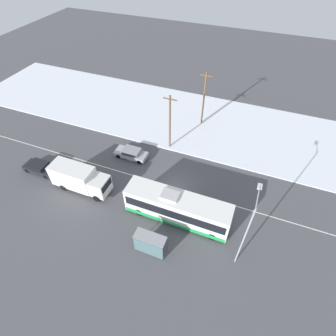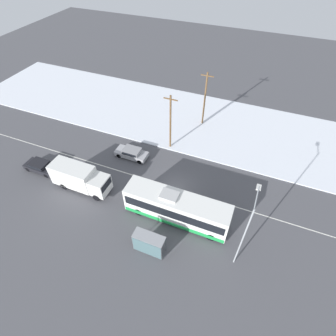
{
  "view_description": "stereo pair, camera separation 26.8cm",
  "coord_description": "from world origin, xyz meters",
  "views": [
    {
      "loc": [
        6.6,
        -19.23,
        23.93
      ],
      "look_at": [
        -1.55,
        1.54,
        1.4
      ],
      "focal_mm": 28.0,
      "sensor_mm": 36.0,
      "label": 1
    },
    {
      "loc": [
        6.85,
        -19.13,
        23.93
      ],
      "look_at": [
        -1.55,
        1.54,
        1.4
      ],
      "focal_mm": 28.0,
      "sensor_mm": 36.0,
      "label": 2
    }
  ],
  "objects": [
    {
      "name": "box_truck",
      "position": [
        -10.36,
        -4.01,
        1.73
      ],
      "size": [
        6.99,
        2.3,
        3.15
      ],
      "color": "silver",
      "rests_on": "ground_plane"
    },
    {
      "name": "utility_pole_roadside",
      "position": [
        -3.37,
        6.82,
        4.18
      ],
      "size": [
        1.8,
        0.24,
        7.98
      ],
      "color": "brown",
      "rests_on": "ground_plane"
    },
    {
      "name": "ground_plane",
      "position": [
        0.0,
        0.0,
        0.0
      ],
      "size": [
        120.0,
        120.0,
        0.0
      ],
      "primitive_type": "plane",
      "color": "#4C4C51"
    },
    {
      "name": "sedan_car",
      "position": [
        -7.35,
        2.98,
        0.73
      ],
      "size": [
        4.36,
        1.8,
        1.33
      ],
      "rotation": [
        0.0,
        0.0,
        3.14
      ],
      "color": "#9E9EA3",
      "rests_on": "ground_plane"
    },
    {
      "name": "streetlamp",
      "position": [
        8.43,
        -5.94,
        5.25
      ],
      "size": [
        0.36,
        2.83,
        8.4
      ],
      "color": "#9EA3A8",
      "rests_on": "ground_plane"
    },
    {
      "name": "lane_marking_center",
      "position": [
        0.0,
        0.0,
        0.0
      ],
      "size": [
        60.0,
        0.12,
        0.0
      ],
      "color": "silver",
      "rests_on": "ground_plane"
    },
    {
      "name": "pedestrian_at_stop",
      "position": [
        0.24,
        -7.44,
        0.99
      ],
      "size": [
        0.58,
        0.26,
        1.62
      ],
      "color": "#23232D",
      "rests_on": "ground_plane"
    },
    {
      "name": "parked_car_near_truck",
      "position": [
        -16.83,
        -3.56,
        0.73
      ],
      "size": [
        4.2,
        1.8,
        1.31
      ],
      "color": "black",
      "rests_on": "ground_plane"
    },
    {
      "name": "utility_pole_snowlot",
      "position": [
        -0.86,
        13.83,
        4.31
      ],
      "size": [
        1.8,
        0.24,
        8.24
      ],
      "color": "brown",
      "rests_on": "ground_plane"
    },
    {
      "name": "snow_lot",
      "position": [
        0.0,
        14.01,
        0.06
      ],
      "size": [
        80.0,
        15.73,
        0.12
      ],
      "color": "silver",
      "rests_on": "ground_plane"
    },
    {
      "name": "city_bus",
      "position": [
        1.61,
        -3.85,
        1.76
      ],
      "size": [
        11.06,
        2.57,
        3.6
      ],
      "color": "white",
      "rests_on": "ground_plane"
    },
    {
      "name": "bus_shelter",
      "position": [
        0.53,
        -8.58,
        1.68
      ],
      "size": [
        3.03,
        1.2,
        2.4
      ],
      "color": "gray",
      "rests_on": "ground_plane"
    }
  ]
}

